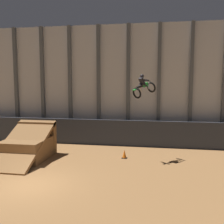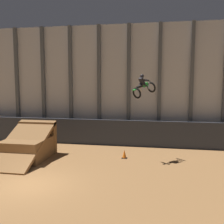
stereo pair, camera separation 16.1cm
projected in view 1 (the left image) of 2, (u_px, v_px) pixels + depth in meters
ground_plane at (30, 186)px, 13.13m from camera, size 60.00×60.00×0.00m
arena_back_wall at (85, 84)px, 22.66m from camera, size 32.00×0.40×9.93m
lower_barrier at (81, 132)px, 21.76m from camera, size 31.36×0.20×2.11m
dirt_ramp at (29, 146)px, 17.87m from camera, size 2.74×4.86×2.48m
rider_bike_solo at (144, 87)px, 17.17m from camera, size 1.63×1.72×1.62m
traffic_cone_near_ramp at (124, 154)px, 17.83m from camera, size 0.36×0.36×0.58m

